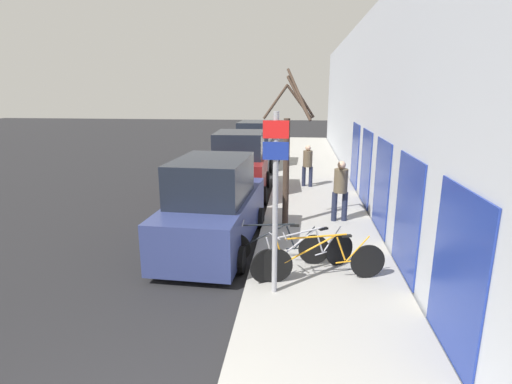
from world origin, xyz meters
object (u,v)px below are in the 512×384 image
(parked_car_0, at_px, (214,208))
(pedestrian_far, at_px, (308,163))
(bicycle_0, at_px, (322,261))
(street_tree, at_px, (288,154))
(bicycle_2, at_px, (274,246))
(bicycle_1, at_px, (305,255))
(pedestrian_near, at_px, (340,187))
(parked_car_2, at_px, (256,147))
(signpost, at_px, (275,198))
(parked_car_1, at_px, (240,167))

(parked_car_0, relative_size, pedestrian_far, 2.93)
(bicycle_0, bearing_deg, street_tree, 1.47)
(street_tree, bearing_deg, parked_car_0, -141.61)
(pedestrian_far, bearing_deg, bicycle_2, -78.18)
(bicycle_0, xyz_separation_m, bicycle_1, (-0.34, 0.27, -0.01))
(bicycle_0, xyz_separation_m, pedestrian_near, (0.72, 3.91, 0.61))
(parked_car_2, bearing_deg, pedestrian_near, -67.40)
(pedestrian_near, bearing_deg, signpost, -119.66)
(bicycle_1, xyz_separation_m, pedestrian_near, (1.06, 3.64, 0.62))
(parked_car_2, bearing_deg, bicycle_2, -80.30)
(parked_car_1, bearing_deg, street_tree, -64.79)
(parked_car_2, bearing_deg, street_tree, -76.93)
(bicycle_0, bearing_deg, parked_car_1, 9.02)
(bicycle_1, xyz_separation_m, street_tree, (-0.45, 3.09, 1.62))
(parked_car_1, bearing_deg, pedestrian_far, 22.11)
(parked_car_2, height_order, pedestrian_near, parked_car_2)
(bicycle_0, bearing_deg, pedestrian_near, -22.23)
(signpost, distance_m, bicycle_0, 1.82)
(pedestrian_near, bearing_deg, parked_car_2, 101.30)
(parked_car_1, bearing_deg, parked_car_0, -91.08)
(parked_car_1, relative_size, pedestrian_near, 2.40)
(parked_car_0, bearing_deg, pedestrian_far, 71.33)
(signpost, relative_size, bicycle_1, 1.59)
(signpost, relative_size, pedestrian_near, 1.90)
(bicycle_0, distance_m, parked_car_2, 13.18)
(bicycle_2, xyz_separation_m, parked_car_1, (-1.69, 6.33, 0.54))
(pedestrian_near, bearing_deg, bicycle_2, -127.83)
(bicycle_2, bearing_deg, pedestrian_near, -31.23)
(bicycle_2, distance_m, pedestrian_far, 7.54)
(bicycle_0, relative_size, parked_car_1, 0.60)
(bicycle_1, bearing_deg, parked_car_2, -21.88)
(parked_car_0, bearing_deg, bicycle_2, -34.34)
(parked_car_2, bearing_deg, parked_car_1, -88.04)
(parked_car_2, distance_m, pedestrian_near, 9.61)
(signpost, height_order, parked_car_0, signpost)
(parked_car_0, xyz_separation_m, parked_car_2, (-0.11, 10.96, 0.03))
(signpost, xyz_separation_m, pedestrian_far, (0.78, 8.76, -0.92))
(signpost, xyz_separation_m, bicycle_0, (0.92, 0.58, -1.45))
(signpost, bearing_deg, bicycle_0, 32.29)
(signpost, height_order, pedestrian_far, signpost)
(parked_car_2, height_order, street_tree, street_tree)
(bicycle_0, height_order, street_tree, street_tree)
(signpost, relative_size, bicycle_2, 1.40)
(bicycle_1, bearing_deg, bicycle_2, 23.75)
(bicycle_1, relative_size, parked_car_2, 0.46)
(parked_car_0, bearing_deg, bicycle_0, -33.70)
(parked_car_0, xyz_separation_m, parked_car_1, (-0.08, 5.12, 0.07))
(pedestrian_near, bearing_deg, parked_car_1, 127.73)
(bicycle_0, height_order, bicycle_2, bicycle_0)
(parked_car_1, bearing_deg, bicycle_0, -71.09)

